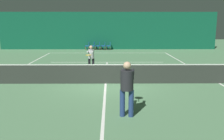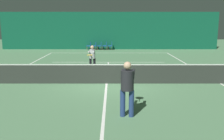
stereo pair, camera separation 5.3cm
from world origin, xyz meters
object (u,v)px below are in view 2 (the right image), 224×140
(courtside_chair_1, at_px, (94,45))
(courtside_chair_2, at_px, (99,45))
(player_near, at_px, (127,85))
(courtside_chair_0, at_px, (89,45))
(player_far, at_px, (91,56))
(tennis_net, at_px, (106,73))
(courtside_chair_4, at_px, (110,45))
(courtside_chair_3, at_px, (105,45))

(courtside_chair_1, distance_m, courtside_chair_2, 0.56)
(player_near, height_order, courtside_chair_2, player_near)
(courtside_chair_0, relative_size, courtside_chair_1, 1.00)
(courtside_chair_0, bearing_deg, player_far, 5.95)
(tennis_net, height_order, courtside_chair_0, tennis_net)
(courtside_chair_0, xyz_separation_m, courtside_chair_4, (2.22, 0.00, 0.00))
(courtside_chair_1, bearing_deg, player_far, 3.15)
(courtside_chair_0, relative_size, courtside_chair_4, 1.00)
(courtside_chair_1, distance_m, courtside_chair_4, 1.67)
(courtside_chair_1, xyz_separation_m, courtside_chair_2, (0.56, 0.00, 0.00))
(player_near, bearing_deg, player_far, 19.85)
(tennis_net, bearing_deg, courtside_chair_0, 98.24)
(tennis_net, bearing_deg, courtside_chair_2, 93.92)
(player_far, bearing_deg, courtside_chair_0, -169.59)
(courtside_chair_1, xyz_separation_m, courtside_chair_3, (1.11, 0.00, 0.00))
(courtside_chair_1, distance_m, courtside_chair_3, 1.11)
(tennis_net, xyz_separation_m, player_far, (-0.93, 3.23, 0.38))
(courtside_chair_0, xyz_separation_m, courtside_chair_1, (0.56, 0.00, 0.00))
(player_far, distance_m, courtside_chair_3, 11.34)
(courtside_chair_1, bearing_deg, courtside_chair_0, -90.00)
(tennis_net, xyz_separation_m, courtside_chair_1, (-1.55, 14.54, -0.03))
(tennis_net, bearing_deg, courtside_chair_4, 89.54)
(courtside_chair_0, distance_m, courtside_chair_1, 0.56)
(courtside_chair_2, relative_size, courtside_chair_4, 1.00)
(courtside_chair_0, height_order, courtside_chair_3, same)
(courtside_chair_4, bearing_deg, player_near, 1.90)
(player_near, xyz_separation_m, courtside_chair_1, (-2.29, 18.72, -0.53))
(courtside_chair_1, relative_size, courtside_chair_2, 1.00)
(courtside_chair_2, relative_size, courtside_chair_3, 1.00)
(courtside_chair_3, bearing_deg, player_near, 3.60)
(player_near, distance_m, courtside_chair_0, 18.94)
(tennis_net, height_order, courtside_chair_3, tennis_net)
(tennis_net, relative_size, player_far, 7.87)
(courtside_chair_4, bearing_deg, tennis_net, -0.46)
(tennis_net, height_order, courtside_chair_1, tennis_net)
(player_far, height_order, courtside_chair_3, player_far)
(player_far, height_order, courtside_chair_4, player_far)
(courtside_chair_1, bearing_deg, player_near, 6.97)
(player_near, bearing_deg, tennis_net, 17.18)
(player_near, height_order, courtside_chair_3, player_near)
(player_far, relative_size, courtside_chair_2, 1.82)
(courtside_chair_0, distance_m, courtside_chair_4, 2.22)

